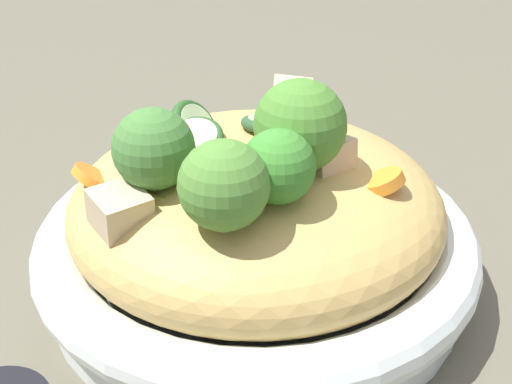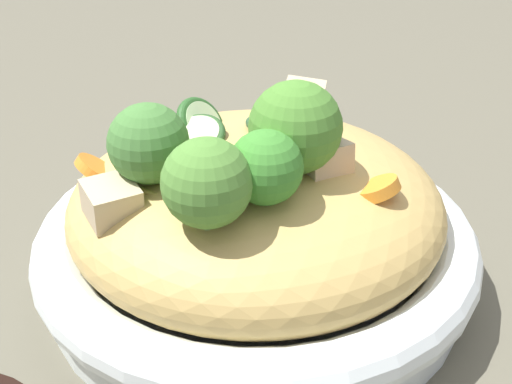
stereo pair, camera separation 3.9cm
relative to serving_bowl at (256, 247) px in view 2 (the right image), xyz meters
The scene contains 7 objects.
ground_plane 0.02m from the serving_bowl, ahead, with size 3.00×3.00×0.00m, color #5B5747.
serving_bowl is the anchor object (origin of this frame).
noodle_heap 0.03m from the serving_bowl, 145.11° to the left, with size 0.23×0.23×0.08m.
broccoli_florets 0.10m from the serving_bowl, 143.32° to the right, with size 0.13×0.12×0.07m.
carrot_coins 0.07m from the serving_bowl, 144.86° to the right, with size 0.13×0.16×0.04m.
zucchini_slices 0.08m from the serving_bowl, 77.75° to the left, with size 0.10×0.09×0.03m.
chicken_chunks 0.07m from the serving_bowl, 33.89° to the left, with size 0.19×0.10×0.04m.
Camera 2 is at (-0.22, -0.26, 0.26)m, focal length 45.19 mm.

